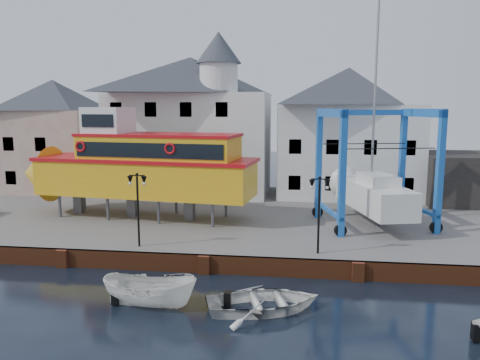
# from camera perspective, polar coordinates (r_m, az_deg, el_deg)

# --- Properties ---
(ground) EXTENTS (140.00, 140.00, 0.00)m
(ground) POSITION_cam_1_polar(r_m,az_deg,el_deg) (25.52, -4.37, -11.30)
(ground) COLOR black
(ground) RESTS_ON ground
(hardstanding) EXTENTS (44.00, 22.00, 1.00)m
(hardstanding) POSITION_cam_1_polar(r_m,az_deg,el_deg) (35.76, -0.75, -4.53)
(hardstanding) COLOR slate
(hardstanding) RESTS_ON ground
(quay_wall) EXTENTS (44.00, 0.47, 1.00)m
(quay_wall) POSITION_cam_1_polar(r_m,az_deg,el_deg) (25.45, -4.33, -10.17)
(quay_wall) COLOR brown
(quay_wall) RESTS_ON ground
(building_pink) EXTENTS (8.00, 7.00, 10.30)m
(building_pink) POSITION_cam_1_polar(r_m,az_deg,el_deg) (47.46, -21.60, 5.06)
(building_pink) COLOR tan
(building_pink) RESTS_ON hardstanding
(building_white_main) EXTENTS (14.00, 8.30, 14.00)m
(building_white_main) POSITION_cam_1_polar(r_m,az_deg,el_deg) (43.00, -5.82, 6.90)
(building_white_main) COLOR white
(building_white_main) RESTS_ON hardstanding
(building_white_right) EXTENTS (12.00, 8.00, 11.20)m
(building_white_right) POSITION_cam_1_polar(r_m,az_deg,el_deg) (42.67, 12.93, 5.70)
(building_white_right) COLOR white
(building_white_right) RESTS_ON hardstanding
(shed_dark) EXTENTS (8.00, 7.00, 4.00)m
(shed_dark) POSITION_cam_1_polar(r_m,az_deg,el_deg) (43.17, 26.34, 0.24)
(shed_dark) COLOR black
(shed_dark) RESTS_ON hardstanding
(lamp_post_left) EXTENTS (1.12, 0.32, 4.20)m
(lamp_post_left) POSITION_cam_1_polar(r_m,az_deg,el_deg) (26.63, -12.40, -1.32)
(lamp_post_left) COLOR black
(lamp_post_left) RESTS_ON hardstanding
(lamp_post_right) EXTENTS (1.12, 0.32, 4.20)m
(lamp_post_right) POSITION_cam_1_polar(r_m,az_deg,el_deg) (25.08, 9.65, -1.87)
(lamp_post_right) COLOR black
(lamp_post_right) RESTS_ON hardstanding
(tour_boat) EXTENTS (18.27, 6.44, 7.79)m
(tour_boat) POSITION_cam_1_polar(r_m,az_deg,el_deg) (34.10, -13.07, 1.71)
(tour_boat) COLOR #59595E
(tour_boat) RESTS_ON hardstanding
(travel_lift) EXTENTS (8.00, 10.11, 14.80)m
(travel_lift) POSITION_cam_1_polar(r_m,az_deg,el_deg) (32.97, 15.43, -0.75)
(travel_lift) COLOR #1A48B8
(travel_lift) RESTS_ON hardstanding
(motorboat_a) EXTENTS (4.44, 1.88, 1.68)m
(motorboat_a) POSITION_cam_1_polar(r_m,az_deg,el_deg) (21.92, -10.90, -14.94)
(motorboat_a) COLOR white
(motorboat_a) RESTS_ON ground
(motorboat_b) EXTENTS (5.84, 4.90, 1.04)m
(motorboat_b) POSITION_cam_1_polar(r_m,az_deg,el_deg) (21.27, 2.88, -15.56)
(motorboat_b) COLOR white
(motorboat_b) RESTS_ON ground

